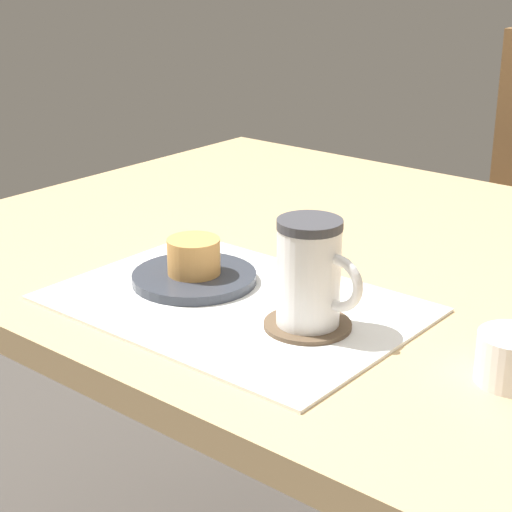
{
  "coord_description": "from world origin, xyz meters",
  "views": [
    {
      "loc": [
        0.59,
        -0.93,
        1.12
      ],
      "look_at": [
        -0.02,
        -0.2,
        0.76
      ],
      "focal_mm": 60.0,
      "sensor_mm": 36.0,
      "label": 1
    }
  ],
  "objects_px": {
    "dining_table": "(357,302)",
    "pastry": "(194,256)",
    "coffee_mug": "(311,273)",
    "pastry_plate": "(194,278)"
  },
  "relations": [
    {
      "from": "dining_table",
      "to": "coffee_mug",
      "type": "height_order",
      "value": "coffee_mug"
    },
    {
      "from": "dining_table",
      "to": "pastry",
      "type": "height_order",
      "value": "pastry"
    },
    {
      "from": "pastry_plate",
      "to": "pastry",
      "type": "xyz_separation_m",
      "value": [
        0.0,
        0.0,
        0.03
      ]
    },
    {
      "from": "pastry_plate",
      "to": "coffee_mug",
      "type": "relative_size",
      "value": 1.3
    },
    {
      "from": "dining_table",
      "to": "coffee_mug",
      "type": "bearing_deg",
      "value": -68.9
    },
    {
      "from": "dining_table",
      "to": "pastry_plate",
      "type": "height_order",
      "value": "pastry_plate"
    },
    {
      "from": "dining_table",
      "to": "pastry",
      "type": "bearing_deg",
      "value": -112.76
    },
    {
      "from": "pastry",
      "to": "coffee_mug",
      "type": "relative_size",
      "value": 0.55
    },
    {
      "from": "pastry",
      "to": "coffee_mug",
      "type": "bearing_deg",
      "value": -4.66
    },
    {
      "from": "dining_table",
      "to": "pastry_plate",
      "type": "distance_m",
      "value": 0.26
    }
  ]
}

